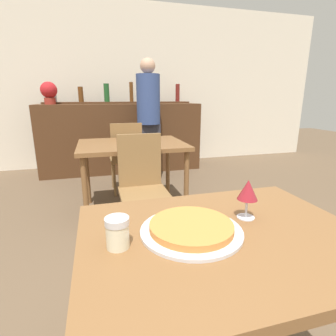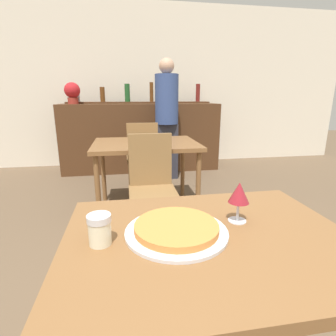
% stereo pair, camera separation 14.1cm
% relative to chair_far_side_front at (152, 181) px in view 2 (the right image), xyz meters
% --- Properties ---
extents(wall_back, '(8.00, 0.05, 2.80)m').
position_rel_chair_far_side_front_xyz_m(wall_back, '(0.06, 2.81, 0.88)').
color(wall_back, silver).
rests_on(wall_back, ground_plane).
extents(dining_table_near, '(1.01, 0.77, 0.76)m').
position_rel_chair_far_side_front_xyz_m(dining_table_near, '(0.06, -1.37, 0.14)').
color(dining_table_near, brown).
rests_on(dining_table_near, ground_plane).
extents(dining_table_far, '(1.09, 0.83, 0.76)m').
position_rel_chair_far_side_front_xyz_m(dining_table_far, '(-0.00, 0.58, 0.15)').
color(dining_table_far, brown).
rests_on(dining_table_far, ground_plane).
extents(bar_counter, '(2.60, 0.56, 1.12)m').
position_rel_chair_far_side_front_xyz_m(bar_counter, '(0.06, 2.30, 0.03)').
color(bar_counter, '#4C2D19').
rests_on(bar_counter, ground_plane).
extents(bar_back_shelf, '(2.39, 0.24, 0.35)m').
position_rel_chair_far_side_front_xyz_m(bar_back_shelf, '(0.05, 2.44, 0.67)').
color(bar_back_shelf, '#4C2D19').
rests_on(bar_back_shelf, bar_counter).
extents(chair_far_side_front, '(0.40, 0.40, 0.92)m').
position_rel_chair_far_side_front_xyz_m(chair_far_side_front, '(0.00, 0.00, 0.00)').
color(chair_far_side_front, olive).
rests_on(chair_far_side_front, ground_plane).
extents(chair_far_side_back, '(0.40, 0.40, 0.92)m').
position_rel_chair_far_side_front_xyz_m(chair_far_side_back, '(0.00, 1.16, 0.00)').
color(chair_far_side_back, olive).
rests_on(chair_far_side_back, ground_plane).
extents(pizza_tray, '(0.37, 0.37, 0.04)m').
position_rel_chair_far_side_front_xyz_m(pizza_tray, '(-0.05, -1.34, 0.25)').
color(pizza_tray, silver).
rests_on(pizza_tray, dining_table_near).
extents(cheese_shaker, '(0.08, 0.08, 0.10)m').
position_rel_chair_far_side_front_xyz_m(cheese_shaker, '(-0.31, -1.36, 0.29)').
color(cheese_shaker, beige).
rests_on(cheese_shaker, dining_table_near).
extents(person_standing, '(0.34, 0.34, 1.76)m').
position_rel_chair_far_side_front_xyz_m(person_standing, '(0.41, 1.72, 0.43)').
color(person_standing, '#2D2D38').
rests_on(person_standing, ground_plane).
extents(wine_glass, '(0.08, 0.08, 0.16)m').
position_rel_chair_far_side_front_xyz_m(wine_glass, '(0.20, -1.28, 0.35)').
color(wine_glass, silver).
rests_on(wine_glass, dining_table_near).
extents(potted_plant, '(0.24, 0.24, 0.33)m').
position_rel_chair_far_side_front_xyz_m(potted_plant, '(-0.99, 2.25, 0.78)').
color(potted_plant, maroon).
rests_on(potted_plant, bar_counter).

